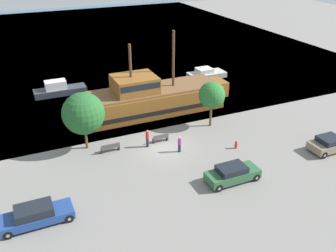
% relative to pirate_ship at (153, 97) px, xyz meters
% --- Properties ---
extents(ground_plane, '(160.00, 160.00, 0.00)m').
position_rel_pirate_ship_xyz_m(ground_plane, '(-2.25, -8.34, -1.65)').
color(ground_plane, gray).
extents(water_surface, '(80.00, 80.00, 0.00)m').
position_rel_pirate_ship_xyz_m(water_surface, '(-2.25, 35.66, -1.65)').
color(water_surface, '#38667F').
rests_on(water_surface, ground).
extents(pirate_ship, '(16.56, 4.89, 8.89)m').
position_rel_pirate_ship_xyz_m(pirate_ship, '(0.00, 0.00, 0.00)').
color(pirate_ship, brown).
rests_on(pirate_ship, water_surface).
extents(moored_boat_dockside, '(5.26, 2.40, 1.38)m').
position_rel_pirate_ship_xyz_m(moored_boat_dockside, '(11.08, 7.61, -1.13)').
color(moored_boat_dockside, '#B7B2A8').
rests_on(moored_boat_dockside, water_surface).
extents(moored_boat_outer, '(6.37, 1.98, 1.82)m').
position_rel_pirate_ship_xyz_m(moored_boat_outer, '(-8.90, 9.58, -0.98)').
color(moored_boat_outer, '#2D333D').
rests_on(moored_boat_outer, water_surface).
extents(parked_car_curb_front, '(4.84, 1.87, 1.40)m').
position_rel_pirate_ship_xyz_m(parked_car_curb_front, '(-14.39, -14.06, -0.96)').
color(parked_car_curb_front, navy).
rests_on(parked_car_curb_front, ground_plane).
extents(parked_car_curb_mid, '(3.84, 1.98, 1.41)m').
position_rel_pirate_ship_xyz_m(parked_car_curb_mid, '(11.42, -14.83, -0.94)').
color(parked_car_curb_mid, '#7F705B').
rests_on(parked_car_curb_mid, ground_plane).
extents(parked_car_curb_rear, '(4.41, 1.83, 1.42)m').
position_rel_pirate_ship_xyz_m(parked_car_curb_rear, '(0.59, -15.30, -0.94)').
color(parked_car_curb_rear, '#2D5B38').
rests_on(parked_car_curb_rear, ground_plane).
extents(fire_hydrant, '(0.42, 0.25, 0.76)m').
position_rel_pirate_ship_xyz_m(fire_hydrant, '(3.83, -10.98, -1.24)').
color(fire_hydrant, red).
rests_on(fire_hydrant, ground_plane).
extents(bench_promenade_east, '(1.54, 0.45, 0.85)m').
position_rel_pirate_ship_xyz_m(bench_promenade_east, '(-2.12, -6.97, -1.22)').
color(bench_promenade_east, '#4C4742').
rests_on(bench_promenade_east, ground_plane).
extents(bench_promenade_west, '(1.75, 0.45, 0.85)m').
position_rel_pirate_ship_xyz_m(bench_promenade_west, '(-7.05, -6.79, -1.21)').
color(bench_promenade_west, '#4C4742').
rests_on(bench_promenade_west, ground_plane).
extents(pedestrian_walking_near, '(0.32, 0.32, 1.57)m').
position_rel_pirate_ship_xyz_m(pedestrian_walking_near, '(-1.26, -9.37, -0.86)').
color(pedestrian_walking_near, '#232838').
rests_on(pedestrian_walking_near, ground_plane).
extents(pedestrian_walking_far, '(0.32, 0.32, 1.74)m').
position_rel_pirate_ship_xyz_m(pedestrian_walking_far, '(-3.60, -7.31, -0.76)').
color(pedestrian_walking_far, '#232838').
rests_on(pedestrian_walking_far, ground_plane).
extents(tree_row_east, '(3.84, 3.84, 5.47)m').
position_rel_pirate_ship_xyz_m(tree_row_east, '(-8.86, -5.20, 1.90)').
color(tree_row_east, brown).
rests_on(tree_row_east, ground_plane).
extents(tree_row_mideast, '(2.71, 2.71, 4.79)m').
position_rel_pirate_ship_xyz_m(tree_row_mideast, '(4.01, -5.85, 1.78)').
color(tree_row_mideast, brown).
rests_on(tree_row_mideast, ground_plane).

